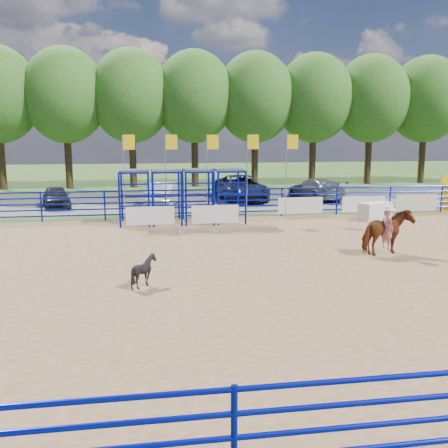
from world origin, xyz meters
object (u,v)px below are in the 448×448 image
(car_a, at_px, (56,197))
(announcer_table, at_px, (375,211))
(car_d, at_px, (316,189))
(horse_and_rider, at_px, (387,230))
(calf, at_px, (144,271))
(car_b, at_px, (165,193))
(car_c, at_px, (241,188))

(car_a, bearing_deg, announcer_table, -36.97)
(car_a, xyz_separation_m, car_d, (16.19, 1.07, 0.09))
(horse_and_rider, xyz_separation_m, car_d, (2.62, 15.12, -0.20))
(announcer_table, relative_size, car_d, 0.34)
(calf, relative_size, car_a, 0.25)
(car_b, bearing_deg, announcer_table, 159.18)
(calf, xyz_separation_m, car_d, (11.04, 17.58, 0.24))
(horse_and_rider, bearing_deg, car_c, 98.29)
(car_b, height_order, car_d, car_b)
(car_c, relative_size, car_d, 1.20)
(horse_and_rider, bearing_deg, calf, -163.69)
(calf, bearing_deg, horse_and_rider, -80.83)
(calf, bearing_deg, car_b, -11.15)
(horse_and_rider, bearing_deg, car_d, 80.16)
(car_b, xyz_separation_m, car_d, (9.88, 1.15, -0.01))
(announcer_table, relative_size, car_a, 0.46)
(announcer_table, xyz_separation_m, calf, (-11.26, -9.37, 0.01))
(car_c, bearing_deg, car_b, -165.29)
(horse_and_rider, height_order, car_c, horse_and_rider)
(car_a, distance_m, car_b, 6.30)
(announcer_table, xyz_separation_m, car_d, (-0.22, 8.21, 0.25))
(horse_and_rider, distance_m, car_c, 15.73)
(car_a, distance_m, car_c, 11.40)
(car_c, bearing_deg, car_d, -8.20)
(horse_and_rider, xyz_separation_m, car_b, (-7.26, 13.96, -0.20))
(car_d, bearing_deg, calf, 44.87)
(announcer_table, bearing_deg, car_c, 120.56)
(car_d, bearing_deg, car_c, -18.19)
(car_b, bearing_deg, car_c, -148.16)
(announcer_table, xyz_separation_m, car_a, (-16.41, 7.14, 0.17))
(announcer_table, relative_size, horse_and_rider, 0.67)
(horse_and_rider, relative_size, calf, 2.73)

